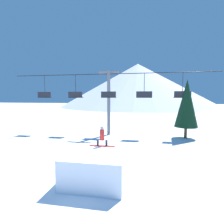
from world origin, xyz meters
The scene contains 6 objects.
ground_plane centered at (0.00, 0.00, 0.00)m, with size 220.00×220.00×0.00m, color white.
mountain_ridge centered at (0.00, 78.02, 10.17)m, with size 72.64×72.64×20.35m.
snow_ramp centered at (0.64, 0.70, 0.80)m, with size 3.18×3.30×1.59m.
snowboarder centered at (0.67, 1.85, 2.18)m, with size 1.56×0.28×1.24m.
chairlift centered at (-1.02, 12.21, 4.67)m, with size 24.56×0.44×7.70m.
pine_tree_near centered at (7.77, 12.04, 3.88)m, with size 2.48×2.48×6.51m.
Camera 1 is at (3.14, -8.32, 4.61)m, focal length 28.00 mm.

